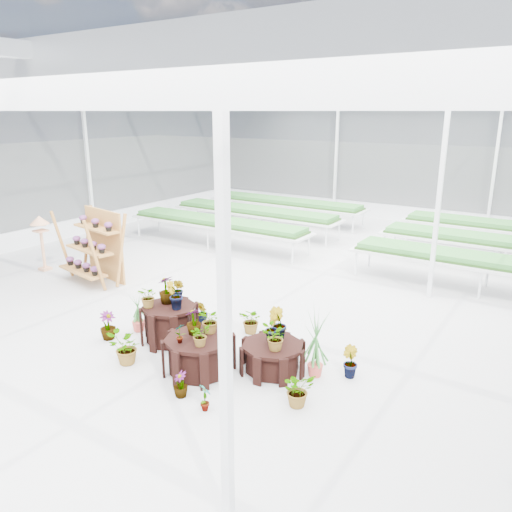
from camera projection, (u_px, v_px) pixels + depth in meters
The scene contains 10 objects.
ground_plane at pixel (225, 327), 10.08m from camera, with size 24.00×24.00×0.00m, color gray.
greenhouse_shell at pixel (223, 218), 9.45m from camera, with size 18.00×24.00×4.50m, color white, non-canonical shape.
steel_frame at pixel (223, 218), 9.45m from camera, with size 18.00×24.00×4.50m, color silver, non-canonical shape.
nursery_benches at pixel (360, 235), 15.76m from camera, with size 16.00×7.00×0.84m, color silver, non-canonical shape.
plinth_tall at pixel (170, 324), 9.36m from camera, with size 1.05×1.05×0.72m, color black.
plinth_mid at pixel (199, 355), 8.26m from camera, with size 1.18×1.18×0.62m, color black.
plinth_low at pixel (273, 357), 8.32m from camera, with size 1.08×1.08×0.49m, color black.
shelf_rack at pixel (91, 247), 12.49m from camera, with size 1.72×0.91×1.82m, color #A56E32, non-canonical shape.
bird_table at pixel (42, 243), 13.48m from camera, with size 0.36×0.36×1.52m, color tan, non-canonical shape.
nursery_plants at pixel (215, 330), 8.67m from camera, with size 4.77×2.93×1.31m.
Camera 1 is at (5.58, -7.43, 4.20)m, focal length 35.00 mm.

